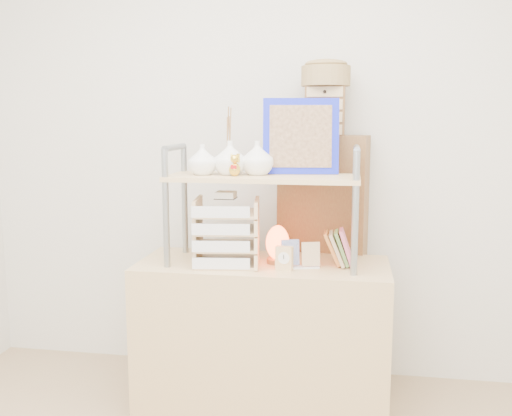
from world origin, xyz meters
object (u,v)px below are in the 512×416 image
Objects in this scene: desk at (263,337)px; salt_lamp at (278,244)px; cabinet at (323,261)px; letter_tray at (226,236)px.

salt_lamp is at bearing 6.72° from desk.
salt_lamp reaches higher than desk.
cabinet is 3.86× the size of letter_tray.
desk is 0.54m from letter_tray.
letter_tray is at bearing -163.93° from salt_lamp.
cabinet is at bearing 44.73° from letter_tray.
cabinet reaches higher than letter_tray.
cabinet is at bearing 61.26° from salt_lamp.
cabinet is (0.27, 0.37, 0.30)m from desk.
desk is 6.53× the size of salt_lamp.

